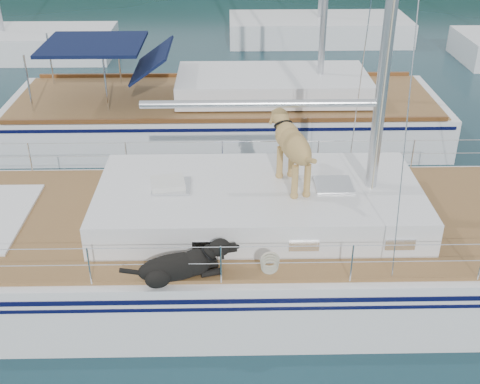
{
  "coord_description": "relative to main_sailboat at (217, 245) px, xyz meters",
  "views": [
    {
      "loc": [
        0.33,
        -8.5,
        6.35
      ],
      "look_at": [
        0.5,
        0.2,
        1.6
      ],
      "focal_mm": 45.0,
      "sensor_mm": 36.0,
      "label": 1
    }
  ],
  "objects": [
    {
      "name": "bg_boat_center",
      "position": [
        3.9,
        16.01,
        -0.23
      ],
      "size": [
        7.2,
        3.0,
        11.65
      ],
      "color": "white",
      "rests_on": "ground"
    },
    {
      "name": "bg_boat_west",
      "position": [
        -8.1,
        14.01,
        -0.24
      ],
      "size": [
        8.0,
        3.0,
        11.65
      ],
      "color": "white",
      "rests_on": "ground"
    },
    {
      "name": "neighbor_sailboat",
      "position": [
        0.25,
        6.15,
        -0.06
      ],
      "size": [
        11.0,
        3.5,
        13.3
      ],
      "color": "white",
      "rests_on": "ground"
    },
    {
      "name": "main_sailboat",
      "position": [
        0.0,
        0.0,
        0.0
      ],
      "size": [
        12.0,
        3.95,
        14.01
      ],
      "color": "white",
      "rests_on": "ground"
    },
    {
      "name": "ground",
      "position": [
        -0.1,
        0.01,
        -0.68
      ],
      "size": [
        120.0,
        120.0,
        0.0
      ],
      "primitive_type": "plane",
      "color": "black",
      "rests_on": "ground"
    }
  ]
}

